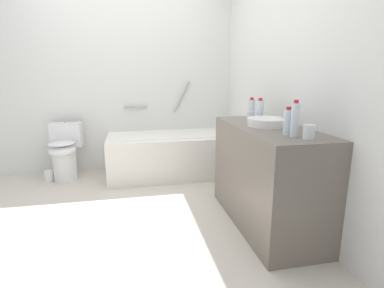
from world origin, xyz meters
The scene contains 16 objects.
ground_plane centered at (0.00, 0.00, 0.00)m, with size 3.98×3.98×0.00m, color beige.
wall_back_tiled centered at (0.00, 1.45, 1.16)m, with size 3.38×0.10×2.33m, color silver.
wall_right_mirror centered at (1.54, 0.00, 1.16)m, with size 0.10×3.20×2.33m, color silver.
bathtub centered at (0.63, 1.02, 0.28)m, with size 1.66×0.76×1.19m.
toilet centered at (-0.71, 1.11, 0.35)m, with size 0.39×0.50×0.71m.
vanity_counter centered at (1.22, -0.45, 0.43)m, with size 0.54×1.29×0.87m, color #6B6056.
sink_basin centered at (1.22, -0.41, 0.90)m, with size 0.33×0.33×0.07m, color white.
sink_faucet centered at (1.41, -0.41, 0.90)m, with size 0.11×0.15×0.07m.
water_bottle_0 centered at (1.19, -0.79, 0.96)m, with size 0.06×0.06×0.20m.
water_bottle_1 centered at (1.20, -0.86, 0.99)m, with size 0.06×0.06×0.25m.
water_bottle_2 centered at (1.26, -0.17, 0.96)m, with size 0.06×0.06×0.21m.
water_bottle_3 centered at (1.25, 0.00, 0.96)m, with size 0.06×0.06×0.21m.
drinking_glass_0 centered at (1.19, -0.10, 0.91)m, with size 0.07×0.07×0.09m, color white.
drinking_glass_1 centered at (1.26, -0.95, 0.91)m, with size 0.08×0.08×0.10m, color white.
drinking_glass_2 centered at (1.27, -0.70, 0.91)m, with size 0.07×0.07×0.09m, color white.
toilet_paper_roll centered at (-0.91, 1.08, 0.07)m, with size 0.11×0.11×0.13m, color white.
Camera 1 is at (0.10, -2.70, 1.29)m, focal length 27.96 mm.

